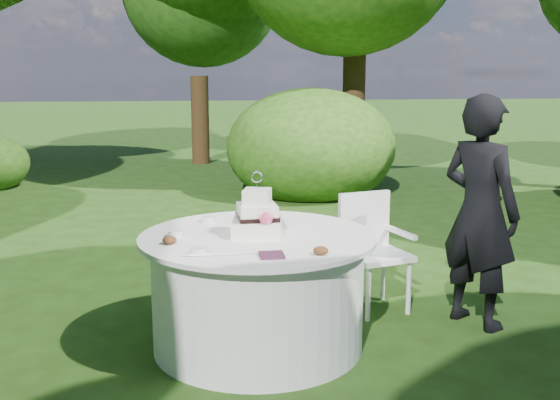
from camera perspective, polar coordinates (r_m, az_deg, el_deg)
The scene contains 9 objects.
ground at distance 4.56m, azimuth -1.91°, elevation -12.49°, with size 80.00×80.00×0.00m, color #1F360E.
napkins at distance 3.81m, azimuth -0.72°, elevation -4.82°, with size 0.14×0.14×0.02m, color #421C34.
feather_plume at distance 3.86m, azimuth -5.36°, elevation -4.68°, with size 0.48×0.07×0.01m, color white.
guest at distance 4.89m, azimuth 17.01°, elevation -1.00°, with size 0.61×0.40×1.68m, color black.
table at distance 4.42m, azimuth -1.94°, elevation -7.87°, with size 1.56×1.56×0.77m.
cake at distance 4.29m, azimuth -1.98°, elevation -1.55°, with size 0.37×0.37×0.43m.
chair at distance 5.14m, azimuth 7.96°, elevation -3.70°, with size 0.55×0.54×0.90m.
votives at distance 4.29m, azimuth -7.46°, elevation -2.93°, with size 0.33×0.94×0.04m.
petal_cups at distance 3.97m, azimuth -3.26°, elevation -3.95°, with size 0.97×0.47×0.05m.
Camera 1 is at (-0.49, -4.15, 1.82)m, focal length 42.00 mm.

